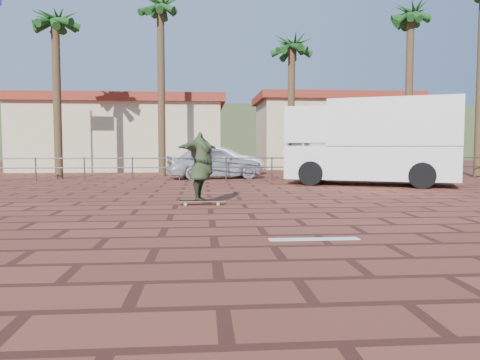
# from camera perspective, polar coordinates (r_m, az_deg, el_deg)

# --- Properties ---
(ground) EXTENTS (120.00, 120.00, 0.00)m
(ground) POSITION_cam_1_polar(r_m,az_deg,el_deg) (8.38, 2.39, -5.71)
(ground) COLOR brown
(ground) RESTS_ON ground
(paint_stripe) EXTENTS (1.40, 0.22, 0.01)m
(paint_stripe) POSITION_cam_1_polar(r_m,az_deg,el_deg) (7.34, 9.00, -7.12)
(paint_stripe) COLOR white
(paint_stripe) RESTS_ON ground
(guardrail) EXTENTS (24.06, 0.06, 1.00)m
(guardrail) POSITION_cam_1_polar(r_m,az_deg,el_deg) (20.24, -1.71, 1.92)
(guardrail) COLOR #47494F
(guardrail) RESTS_ON ground
(palm_far_left) EXTENTS (2.40, 2.40, 8.25)m
(palm_far_left) POSITION_cam_1_polar(r_m,az_deg,el_deg) (23.29, -21.62, 17.18)
(palm_far_left) COLOR brown
(palm_far_left) RESTS_ON ground
(palm_left) EXTENTS (2.40, 2.40, 9.45)m
(palm_left) POSITION_cam_1_polar(r_m,az_deg,el_deg) (24.19, -9.68, 19.63)
(palm_left) COLOR brown
(palm_left) RESTS_ON ground
(palm_center) EXTENTS (2.40, 2.40, 7.75)m
(palm_center) POSITION_cam_1_polar(r_m,az_deg,el_deg) (24.63, 6.31, 15.57)
(palm_center) COLOR brown
(palm_center) RESTS_ON ground
(palm_right) EXTENTS (2.40, 2.40, 9.05)m
(palm_right) POSITION_cam_1_polar(r_m,az_deg,el_deg) (25.12, 20.10, 17.98)
(palm_right) COLOR brown
(palm_right) RESTS_ON ground
(building_west) EXTENTS (12.60, 7.60, 4.50)m
(building_west) POSITION_cam_1_polar(r_m,az_deg,el_deg) (30.63, -14.00, 5.51)
(building_west) COLOR beige
(building_west) RESTS_ON ground
(building_east) EXTENTS (10.60, 6.60, 5.00)m
(building_east) POSITION_cam_1_polar(r_m,az_deg,el_deg) (33.46, 11.12, 5.85)
(building_east) COLOR beige
(building_east) RESTS_ON ground
(hill_front) EXTENTS (70.00, 18.00, 6.00)m
(hill_front) POSITION_cam_1_polar(r_m,az_deg,el_deg) (58.23, -3.57, 5.55)
(hill_front) COLOR #384C28
(hill_front) RESTS_ON ground
(hill_back) EXTENTS (35.00, 14.00, 8.00)m
(hill_back) POSITION_cam_1_polar(r_m,az_deg,el_deg) (67.60, -22.76, 5.88)
(hill_back) COLOR #384C28
(hill_back) RESTS_ON ground
(longboard) EXTENTS (1.15, 0.28, 0.11)m
(longboard) POSITION_cam_1_polar(r_m,az_deg,el_deg) (11.51, -4.70, -2.60)
(longboard) COLOR olive
(longboard) RESTS_ON ground
(skateboarder) EXTENTS (1.33, 2.11, 1.67)m
(skateboarder) POSITION_cam_1_polar(r_m,az_deg,el_deg) (11.45, -4.73, 1.66)
(skateboarder) COLOR #2B3A1F
(skateboarder) RESTS_ON longboard
(campervan) EXTENTS (6.61, 4.83, 3.17)m
(campervan) POSITION_cam_1_polar(r_m,az_deg,el_deg) (18.36, 15.82, 4.63)
(campervan) COLOR silver
(campervan) RESTS_ON ground
(car_silver) EXTENTS (4.57, 2.60, 1.46)m
(car_silver) POSITION_cam_1_polar(r_m,az_deg,el_deg) (21.22, -3.14, 2.16)
(car_silver) COLOR #B2B3B9
(car_silver) RESTS_ON ground
(car_white) EXTENTS (4.56, 2.70, 1.42)m
(car_white) POSITION_cam_1_polar(r_m,az_deg,el_deg) (24.73, -2.21, 2.37)
(car_white) COLOR white
(car_white) RESTS_ON ground
(street_sign) EXTENTS (0.42, 0.06, 2.09)m
(street_sign) POSITION_cam_1_polar(r_m,az_deg,el_deg) (20.66, 23.73, 3.80)
(street_sign) COLOR gray
(street_sign) RESTS_ON ground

